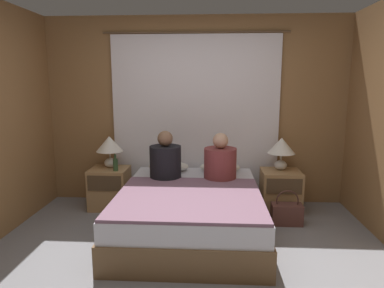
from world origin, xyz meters
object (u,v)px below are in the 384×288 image
Objects in this scene: beer_bottle_on_left_stand at (115,164)px; nightstand_left at (110,188)px; lamp_left at (109,146)px; person_right_in_bed at (220,162)px; bed at (190,211)px; nightstand_right at (280,191)px; person_left_in_bed at (165,160)px; lamp_right at (281,148)px; pillow_left at (169,166)px; handbag_on_floor at (287,213)px; pillow_right at (220,167)px.

nightstand_left is at bearing 137.62° from beer_bottle_on_left_stand.
person_right_in_bed is (1.44, -0.38, -0.11)m from lamp_left.
lamp_left is at bearing 145.25° from bed.
nightstand_right is 1.54m from person_left_in_bed.
bed is 1.47m from lamp_right.
bed is at bearing -66.57° from pillow_left.
handbag_on_floor is (1.11, 0.29, -0.11)m from bed.
handbag_on_floor is at bearing -8.31° from beer_bottle_on_left_stand.
beer_bottle_on_left_stand reaches higher than nightstand_right.
pillow_right is 0.78m from person_left_in_bed.
nightstand_right is 1.27× the size of lamp_right.
lamp_right is 1.49m from person_left_in_bed.
lamp_left is 2.22m from lamp_right.
nightstand_right is 0.95m from person_right_in_bed.
handbag_on_floor is at bearing -32.03° from pillow_right.
pillow_right reaches higher than bed.
person_left_in_bed reaches higher than person_right_in_bed.
nightstand_right is at bearing 12.27° from person_left_in_bed.
pillow_right is at bearing 7.68° from beer_bottle_on_left_stand.
person_left_in_bed is at bearing -16.79° from beer_bottle_on_left_stand.
beer_bottle_on_left_stand is at bearing -164.74° from pillow_left.
nightstand_left is 0.91× the size of person_left_in_bed.
beer_bottle_on_left_stand is 0.52× the size of handbag_on_floor.
bed is at bearing -129.84° from person_right_in_bed.
bed is 1.47m from lamp_left.
pillow_right is at bearing 0.00° from pillow_left.
nightstand_right is 1.02× the size of pillow_left.
bed is 1.32m from nightstand_right.
lamp_right is (0.00, 0.07, 0.55)m from nightstand_right.
person_left_in_bed is 1.56m from handbag_on_floor.
nightstand_right is 1.48m from pillow_left.
pillow_left is (0.78, 0.00, -0.27)m from lamp_left.
beer_bottle_on_left_stand is at bearing -55.45° from lamp_left.
nightstand_left is 1.28× the size of handbag_on_floor.
person_left_in_bed is (-1.44, -0.31, 0.46)m from nightstand_right.
person_right_in_bed is (-0.01, -0.38, 0.16)m from pillow_right.
pillow_left is at bearing 15.26° from beer_bottle_on_left_stand.
bed is at bearing -145.25° from lamp_right.
handbag_on_floor is (-0.00, -0.42, -0.13)m from nightstand_right.
beer_bottle_on_left_stand reaches higher than pillow_left.
person_left_in_bed reaches higher than beer_bottle_on_left_stand.
nightstand_left is at bearing 180.00° from nightstand_right.
person_left_in_bed is 0.71m from beer_bottle_on_left_stand.
pillow_left is 0.68m from beer_bottle_on_left_stand.
lamp_left is at bearing 154.39° from person_left_in_bed.
person_left_in_bed is (0.01, -0.38, 0.17)m from pillow_left.
person_right_in_bed is at bearing -14.71° from lamp_left.
lamp_left is (-1.11, 0.77, 0.58)m from bed.
nightstand_right is 0.83m from pillow_right.
handbag_on_floor is at bearing -10.65° from nightstand_left.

